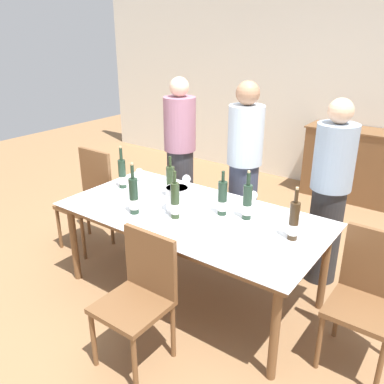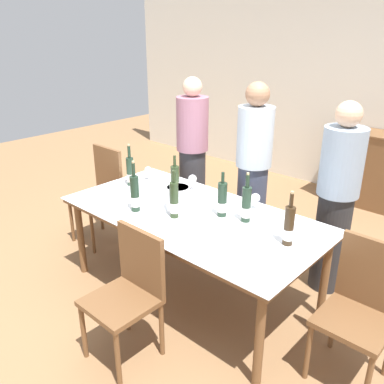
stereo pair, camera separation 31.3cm
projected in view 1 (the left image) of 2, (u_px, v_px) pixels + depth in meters
The scene contains 21 objects.
ground_plane at pixel (192, 291), 3.48m from camera, with size 12.00×12.00×0.00m, color olive.
back_wall at pixel (335, 85), 5.33m from camera, with size 8.00×0.10×2.80m.
sideboard_cabinet at pixel (366, 167), 5.13m from camera, with size 1.54×0.46×0.93m.
dining_table at pixel (192, 220), 3.22m from camera, with size 2.10×1.07×0.74m.
ice_bucket at pixel (177, 198), 3.21m from camera, with size 0.18×0.18×0.20m.
wine_bottle_0 at pixel (294, 222), 2.76m from camera, with size 0.07×0.07×0.39m.
wine_bottle_1 at pixel (247, 203), 3.06m from camera, with size 0.07×0.07×0.39m.
wine_bottle_2 at pixel (175, 202), 3.07m from camera, with size 0.07×0.07×0.38m.
wine_bottle_3 at pixel (171, 183), 3.47m from camera, with size 0.07×0.07×0.36m.
wine_bottle_4 at pixel (122, 174), 3.66m from camera, with size 0.07×0.07×0.39m.
wine_bottle_5 at pixel (134, 197), 3.15m from camera, with size 0.07×0.07×0.41m.
wine_bottle_6 at pixel (222, 199), 3.13m from camera, with size 0.07×0.07×0.36m.
wine_glass_0 at pixel (186, 180), 3.63m from camera, with size 0.08×0.08×0.14m.
wine_glass_1 at pixel (139, 172), 3.81m from camera, with size 0.07×0.07×0.14m.
wine_glass_2 at pixel (253, 196), 3.30m from camera, with size 0.08×0.08×0.13m.
chair_right_end at pixel (368, 292), 2.61m from camera, with size 0.42×0.42×0.92m.
chair_near_front at pixel (140, 290), 2.64m from camera, with size 0.42×0.42×0.90m.
chair_left_end at pixel (90, 193), 4.08m from camera, with size 0.42×0.42×0.98m.
person_host at pixel (180, 157), 4.28m from camera, with size 0.33×0.33×1.65m.
person_guest_left at pixel (244, 170), 3.86m from camera, with size 0.33×0.33×1.67m.
person_guest_right at pixel (329, 195), 3.39m from camera, with size 0.33×0.33×1.61m.
Camera 1 is at (1.71, -2.34, 2.10)m, focal length 38.00 mm.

